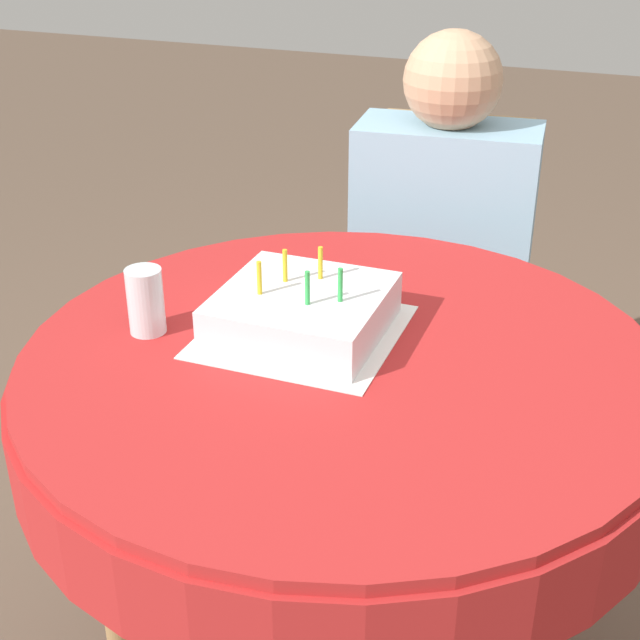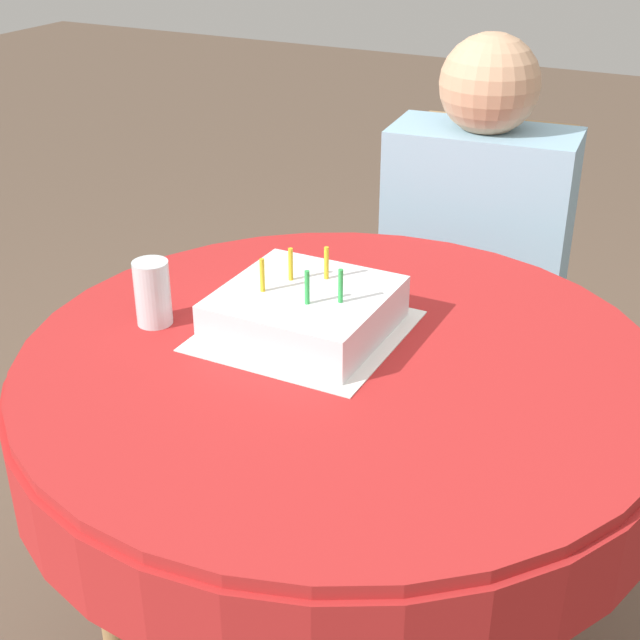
% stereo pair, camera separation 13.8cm
% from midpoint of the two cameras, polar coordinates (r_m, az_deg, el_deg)
% --- Properties ---
extents(dining_table, '(1.05, 1.05, 0.75)m').
position_cam_midpoint_polar(dining_table, '(1.47, 3.93, -5.25)').
color(dining_table, '#B22323').
rests_on(dining_table, ground_plane).
extents(chair, '(0.44, 0.44, 0.90)m').
position_cam_midpoint_polar(chair, '(2.27, 11.72, 1.34)').
color(chair, '#A37A4C').
rests_on(chair, ground_plane).
extents(person, '(0.43, 0.33, 1.13)m').
position_cam_midpoint_polar(person, '(2.11, 11.76, 5.37)').
color(person, tan).
rests_on(person, ground_plane).
extents(napkin, '(0.31, 0.31, 0.00)m').
position_cam_midpoint_polar(napkin, '(1.48, 1.72, -0.74)').
color(napkin, white).
rests_on(napkin, dining_table).
extents(birthday_cake, '(0.26, 0.26, 0.13)m').
position_cam_midpoint_polar(birthday_cake, '(1.47, 1.74, 0.55)').
color(birthday_cake, white).
rests_on(birthday_cake, dining_table).
extents(drinking_glass, '(0.06, 0.06, 0.11)m').
position_cam_midpoint_polar(drinking_glass, '(1.50, -8.11, 1.67)').
color(drinking_glass, silver).
rests_on(drinking_glass, dining_table).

